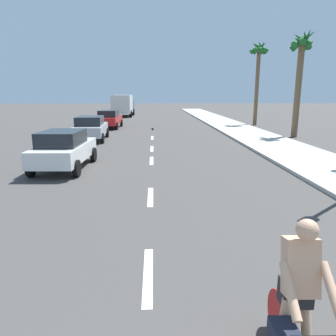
{
  "coord_description": "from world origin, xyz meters",
  "views": [
    {
      "loc": [
        0.13,
        0.2,
        3.01
      ],
      "look_at": [
        0.48,
        8.34,
        1.1
      ],
      "focal_mm": 34.09,
      "sensor_mm": 36.0,
      "label": 1
    }
  ],
  "objects_px": {
    "parked_car_white": "(64,149)",
    "cyclist": "(296,312)",
    "palm_tree_distant": "(259,60)",
    "parked_car_red": "(109,119)",
    "delivery_truck": "(123,105)",
    "parked_car_silver": "(91,128)",
    "palm_tree_far": "(301,59)"
  },
  "relations": [
    {
      "from": "parked_car_red",
      "to": "palm_tree_far",
      "type": "distance_m",
      "value": 15.95
    },
    {
      "from": "parked_car_silver",
      "to": "palm_tree_distant",
      "type": "relative_size",
      "value": 0.56
    },
    {
      "from": "parked_car_white",
      "to": "parked_car_red",
      "type": "height_order",
      "value": "same"
    },
    {
      "from": "parked_car_white",
      "to": "delivery_truck",
      "type": "bearing_deg",
      "value": 93.27
    },
    {
      "from": "parked_car_silver",
      "to": "palm_tree_distant",
      "type": "xyz_separation_m",
      "value": [
        13.93,
        9.68,
        5.17
      ]
    },
    {
      "from": "parked_car_white",
      "to": "delivery_truck",
      "type": "relative_size",
      "value": 0.65
    },
    {
      "from": "cyclist",
      "to": "parked_car_silver",
      "type": "bearing_deg",
      "value": -71.12
    },
    {
      "from": "parked_car_silver",
      "to": "delivery_truck",
      "type": "relative_size",
      "value": 0.69
    },
    {
      "from": "parked_car_red",
      "to": "palm_tree_far",
      "type": "height_order",
      "value": "palm_tree_far"
    },
    {
      "from": "parked_car_white",
      "to": "parked_car_silver",
      "type": "height_order",
      "value": "same"
    },
    {
      "from": "parked_car_silver",
      "to": "palm_tree_distant",
      "type": "distance_m",
      "value": 17.74
    },
    {
      "from": "parked_car_white",
      "to": "parked_car_red",
      "type": "relative_size",
      "value": 0.97
    },
    {
      "from": "parked_car_white",
      "to": "palm_tree_distant",
      "type": "relative_size",
      "value": 0.52
    },
    {
      "from": "delivery_truck",
      "to": "palm_tree_distant",
      "type": "distance_m",
      "value": 19.32
    },
    {
      "from": "parked_car_silver",
      "to": "palm_tree_far",
      "type": "height_order",
      "value": "palm_tree_far"
    },
    {
      "from": "cyclist",
      "to": "parked_car_white",
      "type": "bearing_deg",
      "value": -61.39
    },
    {
      "from": "parked_car_white",
      "to": "delivery_truck",
      "type": "xyz_separation_m",
      "value": [
        -0.47,
        30.48,
        0.67
      ]
    },
    {
      "from": "cyclist",
      "to": "palm_tree_far",
      "type": "height_order",
      "value": "palm_tree_far"
    },
    {
      "from": "cyclist",
      "to": "parked_car_red",
      "type": "distance_m",
      "value": 26.37
    },
    {
      "from": "cyclist",
      "to": "parked_car_silver",
      "type": "height_order",
      "value": "cyclist"
    },
    {
      "from": "parked_car_red",
      "to": "delivery_truck",
      "type": "bearing_deg",
      "value": 92.97
    },
    {
      "from": "delivery_truck",
      "to": "palm_tree_far",
      "type": "xyz_separation_m",
      "value": [
        13.98,
        -21.4,
        3.77
      ]
    },
    {
      "from": "parked_car_silver",
      "to": "palm_tree_far",
      "type": "xyz_separation_m",
      "value": [
        14.0,
        0.92,
        4.43
      ]
    },
    {
      "from": "cyclist",
      "to": "palm_tree_distant",
      "type": "relative_size",
      "value": 0.23
    },
    {
      "from": "palm_tree_far",
      "to": "parked_car_white",
      "type": "bearing_deg",
      "value": -146.09
    },
    {
      "from": "parked_car_white",
      "to": "cyclist",
      "type": "bearing_deg",
      "value": -60.9
    },
    {
      "from": "delivery_truck",
      "to": "parked_car_silver",
      "type": "bearing_deg",
      "value": -88.79
    },
    {
      "from": "cyclist",
      "to": "palm_tree_far",
      "type": "distance_m",
      "value": 21.43
    },
    {
      "from": "parked_car_white",
      "to": "palm_tree_far",
      "type": "xyz_separation_m",
      "value": [
        13.51,
        9.08,
        4.44
      ]
    },
    {
      "from": "parked_car_silver",
      "to": "delivery_truck",
      "type": "height_order",
      "value": "delivery_truck"
    },
    {
      "from": "palm_tree_distant",
      "to": "parked_car_silver",
      "type": "bearing_deg",
      "value": -145.19
    },
    {
      "from": "parked_car_white",
      "to": "palm_tree_distant",
      "type": "xyz_separation_m",
      "value": [
        13.44,
        17.85,
        5.17
      ]
    }
  ]
}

